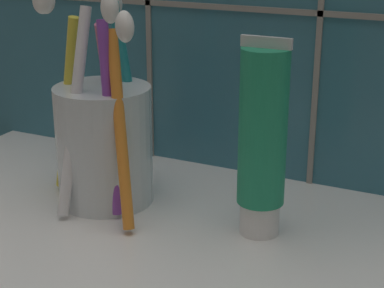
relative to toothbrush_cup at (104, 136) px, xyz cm
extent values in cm
cube|color=white|center=(13.02, -2.71, -6.74)|extent=(65.92, 28.74, 2.00)
cube|color=gray|center=(13.02, 11.06, 9.60)|extent=(75.92, 0.24, 0.50)
cylinder|color=silver|center=(-0.02, 0.05, -0.77)|extent=(8.02, 8.02, 9.94)
cylinder|color=orange|center=(3.36, -2.40, 1.88)|extent=(4.56, 5.09, 14.73)
ellipsoid|color=white|center=(5.26, -4.61, 10.13)|extent=(2.50, 2.61, 2.64)
cylinder|color=teal|center=(0.89, 2.86, 2.72)|extent=(2.40, 3.46, 16.26)
cylinder|color=pink|center=(-1.30, 3.22, 1.86)|extent=(2.25, 5.05, 14.65)
ellipsoid|color=white|center=(-1.95, 5.50, 10.12)|extent=(1.87, 2.50, 2.58)
cylinder|color=yellow|center=(-3.48, -0.09, 2.20)|extent=(3.76, 1.37, 15.23)
ellipsoid|color=white|center=(-5.06, 0.12, 10.82)|extent=(2.21, 1.56, 2.47)
cylinder|color=white|center=(-0.84, -2.83, 2.68)|extent=(1.35, 5.14, 16.26)
cylinder|color=purple|center=(1.99, -1.98, 2.29)|extent=(2.82, 2.63, 15.37)
ellipsoid|color=white|center=(2.88, -2.76, 11.01)|extent=(2.34, 2.28, 2.41)
cylinder|color=white|center=(13.86, 0.05, -4.45)|extent=(3.04, 3.04, 2.58)
cylinder|color=#1E8C60|center=(13.86, 0.05, 2.71)|extent=(3.58, 3.58, 11.74)
cube|color=silver|center=(13.86, 0.05, 8.98)|extent=(3.76, 0.36, 0.80)
camera|label=1|loc=(28.55, -42.09, 17.26)|focal=60.00mm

